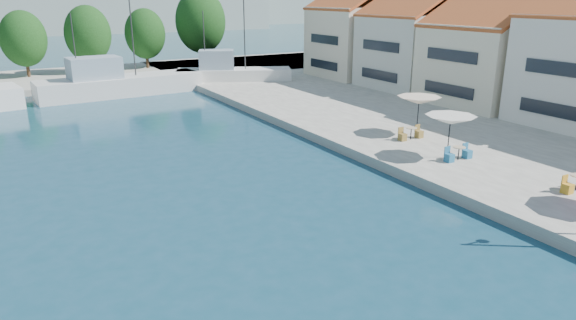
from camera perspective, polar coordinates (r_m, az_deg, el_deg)
quay_right at (r=43.65m, az=22.13°, el=4.60°), size 32.00×92.00×0.60m
quay_far at (r=63.80m, az=-26.35°, el=7.88°), size 90.00×16.00×0.60m
hill_east at (r=183.55m, az=-14.02°, el=16.30°), size 140.00×40.00×12.00m
building_04 at (r=46.34m, az=21.47°, el=11.31°), size 9.00×8.80×9.20m
building_05 at (r=52.43m, az=13.75°, el=12.90°), size 8.40×8.80×9.70m
building_06 at (r=59.27m, az=7.66°, el=13.99°), size 9.00×8.80×10.20m
trawler_03 at (r=53.03m, az=-18.50°, el=7.98°), size 15.69×5.00×10.20m
trawler_04 at (r=56.26m, az=-6.32°, el=9.30°), size 12.33×7.79×10.20m
tree_05 at (r=64.68m, az=-27.33°, el=11.88°), size 4.88×4.88×7.23m
tree_06 at (r=65.25m, az=-21.35°, el=12.90°), size 5.20×5.20×7.70m
tree_07 at (r=67.51m, az=-15.60°, el=13.35°), size 4.90×4.90×7.25m
tree_08 at (r=69.47m, az=-9.68°, el=14.94°), size 6.44×6.44×9.54m
umbrella_white at (r=29.73m, az=17.61°, el=4.28°), size 2.81×2.81×2.42m
umbrella_cream at (r=34.39m, az=14.35°, el=6.44°), size 2.84×2.84×2.50m
cafe_table_02 at (r=29.91m, az=18.41°, el=0.53°), size 1.82×0.70×0.76m
cafe_table_03 at (r=33.44m, az=13.50°, el=2.73°), size 1.82×0.70×0.76m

